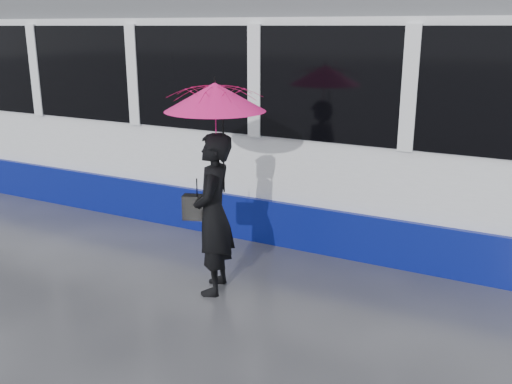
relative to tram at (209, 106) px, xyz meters
The scene contains 6 objects.
ground 3.67m from the tram, 49.62° to the right, with size 90.00×90.00×0.00m, color #2A2A2F.
rails 2.68m from the tram, ahead, with size 34.00×1.51×0.02m.
tram is the anchor object (origin of this frame).
woman 3.43m from the tram, 57.05° to the right, with size 0.66×0.43×1.81m, color black.
umbrella 3.40m from the tram, 56.33° to the right, with size 1.36×1.36×1.22m.
handbag 3.29m from the tram, 60.14° to the right, with size 0.35×0.24×0.46m.
Camera 1 is at (2.88, -5.35, 2.89)m, focal length 40.00 mm.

